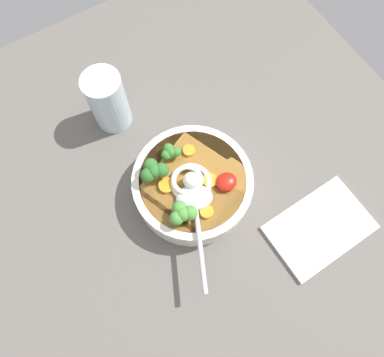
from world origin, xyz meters
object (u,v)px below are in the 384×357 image
soup_bowl (192,184)px  drinking_glass (108,101)px  folded_napkin (320,227)px  noodle_pile (190,182)px  soup_spoon (195,206)px

soup_bowl → drinking_glass: drinking_glass is taller
folded_napkin → soup_bowl: bearing=-49.1°
soup_bowl → noodle_pile: size_ratio=2.69×
drinking_glass → folded_napkin: 43.90cm
noodle_pile → folded_napkin: noodle_pile is taller
soup_spoon → noodle_pile: bearing=-174.4°
soup_bowl → noodle_pile: noodle_pile is taller
soup_bowl → noodle_pile: bearing=40.2°
soup_bowl → soup_spoon: bearing=64.8°
drinking_glass → folded_napkin: (-20.60, 38.34, -5.75)cm
soup_spoon → drinking_glass: 25.34cm
noodle_pile → soup_spoon: 4.13cm
soup_spoon → drinking_glass: (3.15, -25.14, -0.44)cm
noodle_pile → folded_napkin: 24.30cm
noodle_pile → folded_napkin: size_ratio=0.44×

